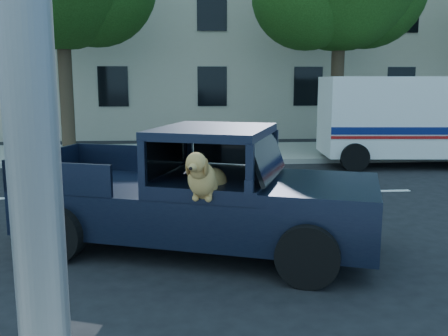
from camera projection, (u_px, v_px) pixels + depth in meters
name	position (u px, v px, depth m)	size (l,w,h in m)	color
ground	(203.00, 246.00, 7.48)	(120.00, 120.00, 0.00)	black
far_sidewalk	(191.00, 153.00, 16.49)	(60.00, 4.00, 0.15)	gray
lane_stripes	(287.00, 193.00, 10.98)	(21.60, 0.14, 0.01)	silver
building_main	(251.00, 35.00, 23.14)	(26.00, 6.00, 9.00)	#B7AE97
pickup_truck	(192.00, 208.00, 7.28)	(5.40, 3.54, 1.80)	black
mail_truck	(400.00, 127.00, 14.42)	(4.83, 2.73, 2.55)	silver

